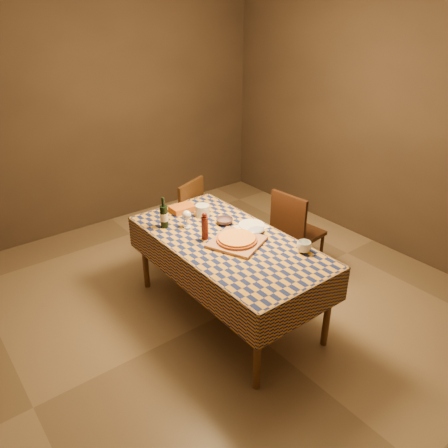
# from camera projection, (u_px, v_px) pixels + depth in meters

# --- Properties ---
(room) EXTENTS (5.00, 5.10, 2.70)m
(room) POSITION_uv_depth(u_px,v_px,m) (228.00, 176.00, 3.45)
(room) COLOR brown
(room) RESTS_ON ground
(dining_table) EXTENTS (0.94, 1.84, 0.77)m
(dining_table) POSITION_uv_depth(u_px,v_px,m) (228.00, 247.00, 3.75)
(dining_table) COLOR brown
(dining_table) RESTS_ON ground
(cutting_board) EXTENTS (0.52, 0.52, 0.03)m
(cutting_board) POSITION_uv_depth(u_px,v_px,m) (237.00, 242.00, 3.65)
(cutting_board) COLOR #9F6A4A
(cutting_board) RESTS_ON dining_table
(pizza) EXTENTS (0.37, 0.37, 0.03)m
(pizza) POSITION_uv_depth(u_px,v_px,m) (237.00, 239.00, 3.64)
(pizza) COLOR #9D451A
(pizza) RESTS_ON cutting_board
(pepper_mill) EXTENTS (0.07, 0.07, 0.25)m
(pepper_mill) POSITION_uv_depth(u_px,v_px,m) (205.00, 227.00, 3.68)
(pepper_mill) COLOR #521713
(pepper_mill) RESTS_ON dining_table
(bowl) EXTENTS (0.15, 0.15, 0.05)m
(bowl) POSITION_uv_depth(u_px,v_px,m) (225.00, 221.00, 3.98)
(bowl) COLOR #564148
(bowl) RESTS_ON dining_table
(wine_glass) EXTENTS (0.09, 0.09, 0.16)m
(wine_glass) POSITION_uv_depth(u_px,v_px,m) (187.00, 215.00, 3.87)
(wine_glass) COLOR white
(wine_glass) RESTS_ON dining_table
(wine_bottle) EXTENTS (0.08, 0.08, 0.29)m
(wine_bottle) POSITION_uv_depth(u_px,v_px,m) (164.00, 216.00, 3.88)
(wine_bottle) COLOR black
(wine_bottle) RESTS_ON dining_table
(deli_tub) EXTENTS (0.17, 0.17, 0.11)m
(deli_tub) POSITION_uv_depth(u_px,v_px,m) (202.00, 211.00, 4.11)
(deli_tub) COLOR silver
(deli_tub) RESTS_ON dining_table
(takeout_container) EXTENTS (0.23, 0.16, 0.06)m
(takeout_container) POSITION_uv_depth(u_px,v_px,m) (182.00, 209.00, 4.21)
(takeout_container) COLOR #AF5717
(takeout_container) RESTS_ON dining_table
(white_plate) EXTENTS (0.27, 0.27, 0.01)m
(white_plate) POSITION_uv_depth(u_px,v_px,m) (251.00, 225.00, 3.95)
(white_plate) COLOR white
(white_plate) RESTS_ON dining_table
(tumbler) EXTENTS (0.15, 0.15, 0.09)m
(tumbler) POSITION_uv_depth(u_px,v_px,m) (304.00, 247.00, 3.51)
(tumbler) COLOR white
(tumbler) RESTS_ON dining_table
(flour_patch) EXTENTS (0.28, 0.22, 0.00)m
(flour_patch) POSITION_uv_depth(u_px,v_px,m) (251.00, 227.00, 3.93)
(flour_patch) COLOR silver
(flour_patch) RESTS_ON dining_table
(flour_bag) EXTENTS (0.19, 0.16, 0.05)m
(flour_bag) POSITION_uv_depth(u_px,v_px,m) (256.00, 231.00, 3.81)
(flour_bag) COLOR #A2ACD0
(flour_bag) RESTS_ON dining_table
(chair_far) EXTENTS (0.55, 0.55, 0.93)m
(chair_far) POSITION_uv_depth(u_px,v_px,m) (183.00, 215.00, 4.72)
(chair_far) COLOR black
(chair_far) RESTS_ON ground
(chair_right) EXTENTS (0.47, 0.46, 0.93)m
(chair_right) POSITION_uv_depth(u_px,v_px,m) (294.00, 229.00, 4.42)
(chair_right) COLOR black
(chair_right) RESTS_ON ground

